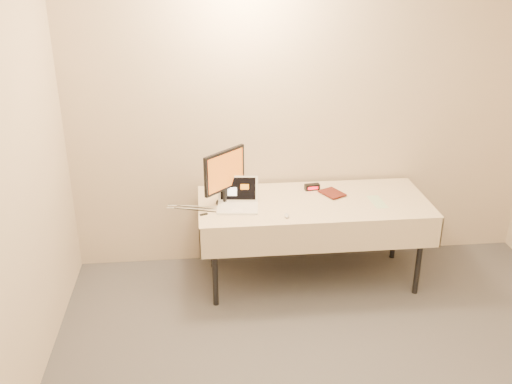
{
  "coord_description": "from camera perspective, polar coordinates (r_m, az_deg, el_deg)",
  "views": [
    {
      "loc": [
        -0.89,
        -2.09,
        2.63
      ],
      "look_at": [
        -0.47,
        1.99,
        0.86
      ],
      "focal_mm": 40.0,
      "sensor_mm": 36.0,
      "label": 1
    }
  ],
  "objects": [
    {
      "name": "back_wall",
      "position": [
        4.85,
        5.02,
        7.94
      ],
      "size": [
        4.0,
        0.1,
        2.7
      ],
      "primitive_type": "cube",
      "color": "beige",
      "rests_on": "ground"
    },
    {
      "name": "table",
      "position": [
        4.66,
        5.75,
        -1.58
      ],
      "size": [
        1.86,
        0.81,
        0.74
      ],
      "color": "black",
      "rests_on": "ground"
    },
    {
      "name": "laptop",
      "position": [
        4.5,
        -1.83,
        -0.8
      ],
      "size": [
        0.35,
        0.33,
        0.21
      ],
      "rotation": [
        0.0,
        0.0,
        -0.11
      ],
      "color": "white",
      "rests_on": "table"
    },
    {
      "name": "monitor",
      "position": [
        4.47,
        -3.15,
        1.91
      ],
      "size": [
        0.33,
        0.32,
        0.45
      ],
      "rotation": [
        0.0,
        0.0,
        0.77
      ],
      "color": "black",
      "rests_on": "table"
    },
    {
      "name": "book",
      "position": [
        4.69,
        6.98,
        0.69
      ],
      "size": [
        0.14,
        0.08,
        0.2
      ],
      "primitive_type": "imported",
      "rotation": [
        0.0,
        0.0,
        0.46
      ],
      "color": "maroon",
      "rests_on": "table"
    },
    {
      "name": "alarm_clock",
      "position": [
        4.83,
        5.63,
        0.5
      ],
      "size": [
        0.13,
        0.07,
        0.05
      ],
      "rotation": [
        0.0,
        0.0,
        0.13
      ],
      "color": "black",
      "rests_on": "table"
    },
    {
      "name": "clicker",
      "position": [
        4.35,
        3.08,
        -2.36
      ],
      "size": [
        0.04,
        0.08,
        0.02
      ],
      "primitive_type": "ellipsoid",
      "rotation": [
        0.0,
        0.0,
        -0.05
      ],
      "color": "silver",
      "rests_on": "table"
    },
    {
      "name": "paper_form",
      "position": [
        4.7,
        12.05,
        -0.96
      ],
      "size": [
        0.11,
        0.26,
        0.0
      ],
      "primitive_type": "cube",
      "rotation": [
        0.0,
        0.0,
        0.06
      ],
      "color": "#B3D4A8",
      "rests_on": "table"
    },
    {
      "name": "usb_dongle",
      "position": [
        4.39,
        -5.25,
        -2.23
      ],
      "size": [
        0.06,
        0.04,
        0.01
      ],
      "primitive_type": "cube",
      "rotation": [
        0.0,
        0.0,
        0.36
      ],
      "color": "black",
      "rests_on": "table"
    }
  ]
}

